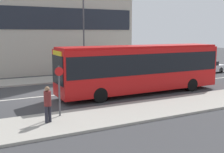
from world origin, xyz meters
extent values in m
plane|color=#3A3A3D|center=(0.00, 0.00, 0.00)|extent=(120.00, 120.00, 0.00)
cube|color=#A39E93|center=(0.00, -6.25, 0.07)|extent=(44.00, 3.50, 0.13)
cube|color=#A39E93|center=(0.00, 6.25, 0.07)|extent=(44.00, 3.50, 0.13)
cube|color=silver|center=(0.00, 0.00, 0.00)|extent=(41.80, 0.16, 0.01)
cube|color=#1E232D|center=(3.89, 9.47, 5.74)|extent=(17.22, 0.08, 2.20)
cube|color=red|center=(6.51, -2.24, 1.80)|extent=(12.19, 2.46, 2.98)
cube|color=black|center=(6.51, -2.24, 2.25)|extent=(11.94, 2.49, 1.37)
cube|color=red|center=(6.51, -2.24, 3.37)|extent=(12.01, 2.27, 0.14)
cube|color=black|center=(0.40, -2.24, 2.07)|extent=(0.05, 2.17, 1.79)
cube|color=yellow|center=(0.40, -2.24, 3.09)|extent=(0.04, 1.72, 0.32)
cylinder|color=black|center=(2.74, -3.36, 0.48)|extent=(0.96, 0.28, 0.96)
cylinder|color=black|center=(2.74, -1.12, 0.48)|extent=(0.96, 0.28, 0.96)
cylinder|color=black|center=(10.29, -3.36, 0.48)|extent=(0.96, 0.28, 0.96)
cylinder|color=black|center=(10.29, -1.12, 0.48)|extent=(0.96, 0.28, 0.96)
cube|color=black|center=(13.09, 3.21, 0.49)|extent=(4.50, 1.78, 0.68)
cube|color=#21262B|center=(12.95, 3.21, 1.10)|extent=(2.47, 1.57, 0.55)
cylinder|color=black|center=(14.48, 2.41, 0.30)|extent=(0.60, 0.18, 0.60)
cylinder|color=black|center=(14.48, 4.01, 0.30)|extent=(0.60, 0.18, 0.60)
cylinder|color=black|center=(11.69, 2.41, 0.30)|extent=(0.60, 0.18, 0.60)
cylinder|color=black|center=(11.69, 4.01, 0.30)|extent=(0.60, 0.18, 0.60)
cube|color=silver|center=(18.59, 3.32, 0.49)|extent=(4.37, 1.86, 0.68)
cube|color=#21262B|center=(18.46, 3.32, 1.04)|extent=(2.40, 1.64, 0.43)
cylinder|color=black|center=(19.95, 2.48, 0.30)|extent=(0.60, 0.18, 0.60)
cylinder|color=black|center=(19.95, 4.16, 0.30)|extent=(0.60, 0.18, 0.60)
cylinder|color=black|center=(17.24, 2.48, 0.30)|extent=(0.60, 0.18, 0.60)
cylinder|color=black|center=(17.24, 4.16, 0.30)|extent=(0.60, 0.18, 0.60)
cylinder|color=#23232D|center=(-1.18, -6.10, 0.54)|extent=(0.15, 0.15, 0.81)
cylinder|color=#23232D|center=(-1.36, -6.19, 0.54)|extent=(0.15, 0.15, 0.81)
cylinder|color=maroon|center=(-1.27, -6.14, 1.29)|extent=(0.34, 0.34, 0.70)
sphere|color=#936B4C|center=(-1.27, -6.14, 1.76)|extent=(0.23, 0.23, 0.23)
cylinder|color=#4C4C51|center=(-0.46, -5.35, 1.42)|extent=(0.09, 0.09, 2.57)
cylinder|color=red|center=(-0.46, -5.41, 2.43)|extent=(0.44, 0.03, 0.44)
cylinder|color=#4C4C51|center=(5.32, 5.69, 3.86)|extent=(0.14, 0.14, 7.46)
camera|label=1|loc=(-4.49, -18.91, 4.36)|focal=45.00mm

